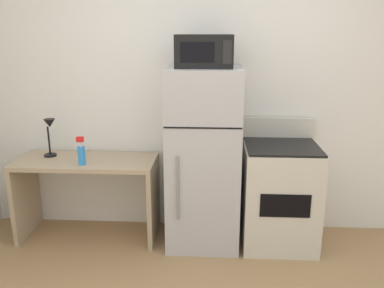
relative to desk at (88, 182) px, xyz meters
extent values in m
cube|color=white|center=(1.13, 0.33, 0.77)|extent=(5.00, 0.10, 2.60)
cube|color=tan|center=(0.00, 0.00, 0.20)|extent=(1.25, 0.53, 0.04)
cube|color=tan|center=(-0.60, 0.00, -0.18)|extent=(0.04, 0.53, 0.71)
cube|color=tan|center=(0.60, 0.00, -0.18)|extent=(0.04, 0.53, 0.71)
cylinder|color=black|center=(-0.36, 0.08, 0.23)|extent=(0.11, 0.11, 0.02)
cylinder|color=black|center=(-0.36, 0.08, 0.37)|extent=(0.02, 0.02, 0.26)
cone|color=black|center=(-0.33, 0.06, 0.54)|extent=(0.10, 0.10, 0.08)
cylinder|color=#2D8CEA|center=(0.01, -0.14, 0.30)|extent=(0.06, 0.06, 0.16)
cylinder|color=white|center=(0.01, -0.14, 0.40)|extent=(0.02, 0.02, 0.04)
cube|color=red|center=(0.01, -0.15, 0.45)|extent=(0.06, 0.03, 0.04)
cube|color=#B7B7BC|center=(1.06, -0.03, 0.26)|extent=(0.63, 0.60, 1.57)
cube|color=black|center=(1.06, -0.33, 0.60)|extent=(0.61, 0.00, 0.01)
cylinder|color=gray|center=(0.86, -0.35, 0.10)|extent=(0.02, 0.02, 0.55)
cube|color=black|center=(1.06, -0.05, 1.17)|extent=(0.46, 0.34, 0.26)
cube|color=black|center=(1.01, -0.23, 1.17)|extent=(0.26, 0.01, 0.15)
cube|color=black|center=(1.24, -0.23, 1.17)|extent=(0.07, 0.01, 0.18)
cube|color=beige|center=(1.73, -0.04, -0.08)|extent=(0.64, 0.60, 0.90)
cube|color=black|center=(1.73, -0.04, 0.38)|extent=(0.61, 0.58, 0.02)
cube|color=beige|center=(1.73, 0.24, 0.48)|extent=(0.64, 0.04, 0.18)
cube|color=black|center=(1.73, -0.34, -0.04)|extent=(0.41, 0.01, 0.20)
camera|label=1|loc=(1.15, -3.35, 1.33)|focal=37.35mm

